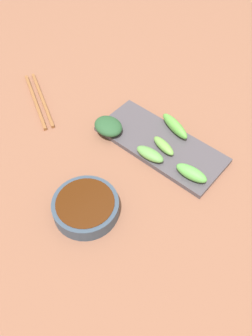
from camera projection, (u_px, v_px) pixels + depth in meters
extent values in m
cube|color=#8A5943|center=(135.00, 172.00, 0.80)|extent=(2.10, 2.10, 0.02)
cylinder|color=#37485B|center=(86.00, 207.00, 0.71)|extent=(0.14, 0.14, 0.03)
cylinder|color=#441F09|center=(85.00, 205.00, 0.70)|extent=(0.12, 0.12, 0.02)
cube|color=#4B474F|center=(160.00, 144.00, 0.83)|extent=(0.14, 0.32, 0.01)
ellipsoid|color=#60B145|center=(175.00, 126.00, 0.84)|extent=(0.05, 0.10, 0.03)
ellipsoid|color=#70AA4B|center=(164.00, 146.00, 0.81)|extent=(0.04, 0.07, 0.02)
ellipsoid|color=#5EB54F|center=(191.00, 173.00, 0.75)|extent=(0.04, 0.08, 0.03)
ellipsoid|color=#295531|center=(108.00, 126.00, 0.84)|extent=(0.07, 0.08, 0.03)
ellipsoid|color=#62A24F|center=(150.00, 154.00, 0.79)|extent=(0.04, 0.07, 0.02)
cube|color=brown|center=(36.00, 101.00, 0.93)|extent=(0.11, 0.21, 0.01)
cube|color=brown|center=(42.00, 99.00, 0.93)|extent=(0.11, 0.21, 0.01)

